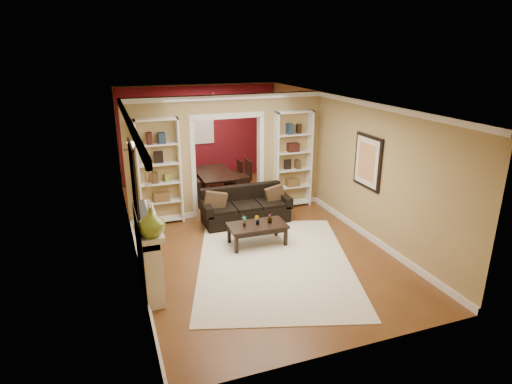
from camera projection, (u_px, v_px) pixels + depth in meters
name	position (u px, v px, depth m)	size (l,w,h in m)	color
floor	(245.00, 231.00, 9.01)	(8.00, 8.00, 0.00)	brown
ceiling	(243.00, 101.00, 8.14)	(8.00, 8.00, 0.00)	white
wall_back	(200.00, 133.00, 12.14)	(8.00, 8.00, 0.00)	tan
wall_front	(351.00, 256.00, 5.02)	(8.00, 8.00, 0.00)	tan
wall_left	(128.00, 180.00, 7.86)	(8.00, 8.00, 0.00)	tan
wall_right	(342.00, 160.00, 9.30)	(8.00, 8.00, 0.00)	tan
partition_wall	(227.00, 155.00, 9.65)	(4.50, 0.15, 2.70)	tan
red_back_panel	(200.00, 134.00, 12.12)	(4.44, 0.04, 2.64)	maroon
dining_window	(200.00, 127.00, 12.01)	(0.78, 0.03, 0.98)	#8CA5CC
area_rug	(274.00, 262.00, 7.68)	(2.68, 3.75, 0.01)	silver
sofa	(245.00, 206.00, 9.35)	(1.94, 0.84, 0.76)	black
pillow_left	(215.00, 200.00, 9.04)	(0.46, 0.13, 0.46)	brown
pillow_right	(275.00, 194.00, 9.49)	(0.41, 0.12, 0.41)	brown
coffee_table	(257.00, 234.00, 8.32)	(1.12, 0.61, 0.42)	black
plant_left	(244.00, 221.00, 8.14)	(0.11, 0.08, 0.21)	#336626
plant_center	(257.00, 220.00, 8.23)	(0.10, 0.08, 0.18)	#336626
plant_right	(270.00, 218.00, 8.31)	(0.10, 0.10, 0.19)	#336626
bookshelf_left	(159.00, 172.00, 9.06)	(0.90, 0.30, 2.30)	white
bookshelf_right	(293.00, 160.00, 10.06)	(0.90, 0.30, 2.30)	white
fireplace	(150.00, 251.00, 6.82)	(0.32, 1.70, 1.16)	white
vase	(151.00, 222.00, 5.94)	(0.39, 0.39, 0.40)	olive
mirror	(134.00, 179.00, 6.38)	(0.03, 0.95, 1.10)	silver
wall_sconce	(129.00, 148.00, 8.22)	(0.18, 0.18, 0.22)	#FFE0A5
framed_art	(367.00, 162.00, 8.33)	(0.04, 0.85, 1.05)	black
dining_table	(216.00, 183.00, 11.25)	(0.91, 1.64, 0.58)	black
dining_chair_nw	(198.00, 181.00, 10.74)	(0.47, 0.47, 0.94)	black
dining_chair_ne	(239.00, 177.00, 11.10)	(0.46, 0.46, 0.93)	black
dining_chair_sw	(193.00, 176.00, 11.29)	(0.44, 0.44, 0.90)	black
dining_chair_se	(233.00, 174.00, 11.66)	(0.38, 0.38, 0.77)	black
chandelier	(210.00, 116.00, 10.77)	(0.50, 0.50, 0.30)	#342517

